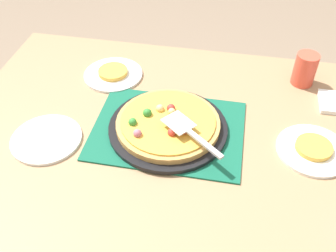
% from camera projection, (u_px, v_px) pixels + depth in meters
% --- Properties ---
extents(ground_plane, '(8.00, 8.00, 0.00)m').
position_uv_depth(ground_plane, '(168.00, 249.00, 1.76)').
color(ground_plane, '#84705B').
extents(dining_table, '(1.40, 1.00, 0.75)m').
position_uv_depth(dining_table, '(168.00, 154.00, 1.32)').
color(dining_table, '#9E7A56').
rests_on(dining_table, ground_plane).
extents(placemat, '(0.48, 0.36, 0.01)m').
position_uv_depth(placemat, '(168.00, 130.00, 1.24)').
color(placemat, '#145B42').
rests_on(placemat, dining_table).
extents(pizza_pan, '(0.38, 0.38, 0.01)m').
position_uv_depth(pizza_pan, '(168.00, 128.00, 1.24)').
color(pizza_pan, black).
rests_on(pizza_pan, placemat).
extents(pizza, '(0.33, 0.33, 0.05)m').
position_uv_depth(pizza, '(168.00, 123.00, 1.22)').
color(pizza, tan).
rests_on(pizza, pizza_pan).
extents(plate_near_left, '(0.22, 0.22, 0.01)m').
position_uv_depth(plate_near_left, '(313.00, 150.00, 1.18)').
color(plate_near_left, white).
rests_on(plate_near_left, dining_table).
extents(plate_far_right, '(0.22, 0.22, 0.01)m').
position_uv_depth(plate_far_right, '(113.00, 75.00, 1.46)').
color(plate_far_right, white).
rests_on(plate_far_right, dining_table).
extents(plate_side, '(0.22, 0.22, 0.01)m').
position_uv_depth(plate_side, '(46.00, 139.00, 1.21)').
color(plate_side, white).
rests_on(plate_side, dining_table).
extents(served_slice_left, '(0.11, 0.11, 0.02)m').
position_uv_depth(served_slice_left, '(314.00, 147.00, 1.17)').
color(served_slice_left, gold).
rests_on(served_slice_left, plate_near_left).
extents(served_slice_right, '(0.11, 0.11, 0.02)m').
position_uv_depth(served_slice_right, '(113.00, 72.00, 1.45)').
color(served_slice_right, gold).
rests_on(served_slice_right, plate_far_right).
extents(cup_far, '(0.08, 0.08, 0.12)m').
position_uv_depth(cup_far, '(305.00, 69.00, 1.39)').
color(cup_far, '#E04C38').
rests_on(cup_far, dining_table).
extents(pizza_server, '(0.20, 0.18, 0.01)m').
position_uv_depth(pizza_server, '(189.00, 131.00, 1.14)').
color(pizza_server, silver).
rests_on(pizza_server, pizza).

